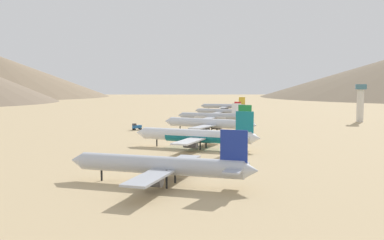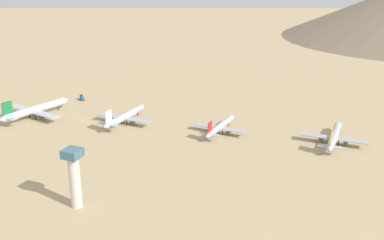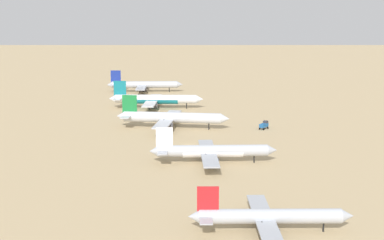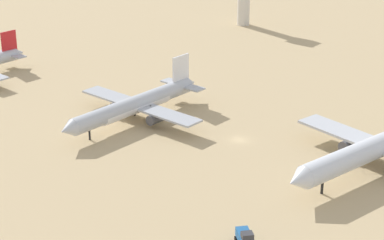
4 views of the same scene
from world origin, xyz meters
name	(u,v)px [view 4 (image 4 of 4)]	position (x,y,z in m)	size (l,w,h in m)	color
ground_plane	(239,140)	(0.00, 0.00, 0.00)	(1883.63, 1883.63, 0.00)	tan
parked_jet_2	(136,105)	(6.51, -28.08, 4.58)	(47.70, 38.74, 13.76)	#B2B7C1
parked_jet_3	(380,146)	(-6.03, 33.16, 5.42)	(55.35, 45.42, 16.10)	silver
service_truck	(245,238)	(39.15, 28.03, 2.08)	(5.35, 5.52, 3.90)	#1E5999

